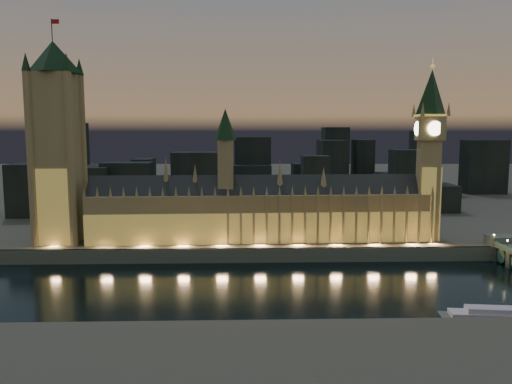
{
  "coord_description": "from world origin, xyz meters",
  "views": [
    {
      "loc": [
        -3.53,
        -231.09,
        72.87
      ],
      "look_at": [
        5.0,
        55.0,
        38.0
      ],
      "focal_mm": 35.0,
      "sensor_mm": 36.0,
      "label": 1
    }
  ],
  "objects_px": {
    "elizabeth_tower": "(430,140)",
    "river_boat": "(494,315)",
    "victoria_tower": "(57,134)",
    "palace_of_westminster": "(258,210)"
  },
  "relations": [
    {
      "from": "elizabeth_tower",
      "to": "river_boat",
      "type": "bearing_deg",
      "value": -96.64
    },
    {
      "from": "victoria_tower",
      "to": "elizabeth_tower",
      "type": "bearing_deg",
      "value": -0.0
    },
    {
      "from": "elizabeth_tower",
      "to": "river_boat",
      "type": "relative_size",
      "value": 2.57
    },
    {
      "from": "palace_of_westminster",
      "to": "elizabeth_tower",
      "type": "bearing_deg",
      "value": 0.1
    },
    {
      "from": "palace_of_westminster",
      "to": "elizabeth_tower",
      "type": "relative_size",
      "value": 1.88
    },
    {
      "from": "elizabeth_tower",
      "to": "river_boat",
      "type": "height_order",
      "value": "elizabeth_tower"
    },
    {
      "from": "victoria_tower",
      "to": "river_boat",
      "type": "height_order",
      "value": "victoria_tower"
    },
    {
      "from": "river_boat",
      "to": "palace_of_westminster",
      "type": "bearing_deg",
      "value": 129.55
    },
    {
      "from": "palace_of_westminster",
      "to": "elizabeth_tower",
      "type": "distance_m",
      "value": 109.7
    },
    {
      "from": "palace_of_westminster",
      "to": "victoria_tower",
      "type": "xyz_separation_m",
      "value": [
        -116.41,
        0.19,
        45.16
      ]
    }
  ]
}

